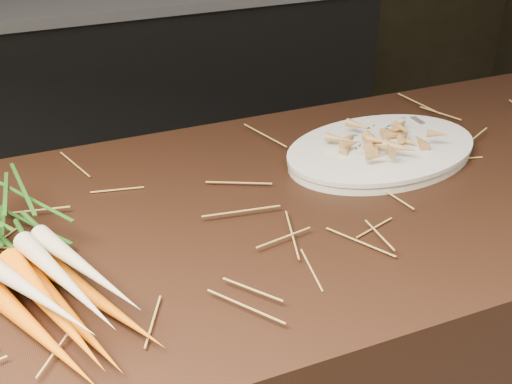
{
  "coord_description": "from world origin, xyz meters",
  "views": [
    {
      "loc": [
        -0.4,
        -0.53,
        1.46
      ],
      "look_at": [
        -0.07,
        0.25,
        0.96
      ],
      "focal_mm": 45.0,
      "sensor_mm": 36.0,
      "label": 1
    }
  ],
  "objects": [
    {
      "name": "roasted_veg_heap",
      "position": [
        0.24,
        0.38,
        0.94
      ],
      "size": [
        0.2,
        0.16,
        0.04
      ],
      "primitive_type": null,
      "rotation": [
        0.0,
        0.0,
        0.11
      ],
      "color": "olive",
      "rests_on": "serving_platter"
    },
    {
      "name": "serving_platter",
      "position": [
        0.24,
        0.38,
        0.91
      ],
      "size": [
        0.41,
        0.3,
        0.02
      ],
      "primitive_type": null,
      "rotation": [
        0.0,
        0.0,
        0.11
      ],
      "color": "white",
      "rests_on": "main_counter"
    },
    {
      "name": "straw_bedding",
      "position": [
        0.0,
        0.3,
        0.91
      ],
      "size": [
        1.4,
        0.6,
        0.02
      ],
      "primitive_type": null,
      "color": "olive",
      "rests_on": "main_counter"
    },
    {
      "name": "serving_fork",
      "position": [
        0.37,
        0.38,
        0.92
      ],
      "size": [
        0.01,
        0.15,
        0.0
      ],
      "primitive_type": "cube",
      "rotation": [
        0.0,
        0.0,
        0.01
      ],
      "color": "silver",
      "rests_on": "serving_platter"
    },
    {
      "name": "root_veg_bunch",
      "position": [
        -0.43,
        0.26,
        0.94
      ],
      "size": [
        0.31,
        0.5,
        0.09
      ],
      "rotation": [
        0.0,
        0.0,
        0.35
      ],
      "color": "orange",
      "rests_on": "main_counter"
    },
    {
      "name": "back_counter",
      "position": [
        0.3,
        2.18,
        0.42
      ],
      "size": [
        1.82,
        0.62,
        0.84
      ],
      "color": "black",
      "rests_on": "ground"
    }
  ]
}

